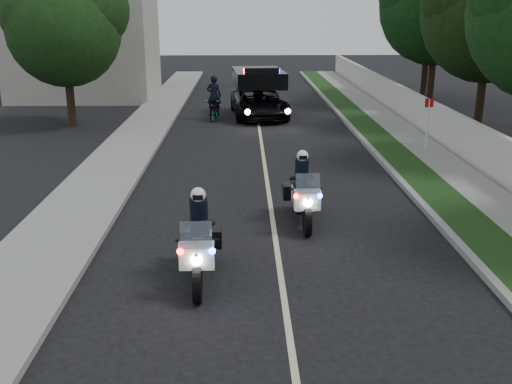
# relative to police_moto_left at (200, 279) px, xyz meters

# --- Properties ---
(ground) EXTENTS (120.00, 120.00, 0.00)m
(ground) POSITION_rel_police_moto_left_xyz_m (1.61, -0.86, 0.00)
(ground) COLOR black
(ground) RESTS_ON ground
(curb_right) EXTENTS (0.20, 60.00, 0.15)m
(curb_right) POSITION_rel_police_moto_left_xyz_m (5.71, 9.14, 0.07)
(curb_right) COLOR gray
(curb_right) RESTS_ON ground
(grass_verge) EXTENTS (1.20, 60.00, 0.16)m
(grass_verge) POSITION_rel_police_moto_left_xyz_m (6.41, 9.14, 0.08)
(grass_verge) COLOR #193814
(grass_verge) RESTS_ON ground
(sidewalk_right) EXTENTS (1.40, 60.00, 0.16)m
(sidewalk_right) POSITION_rel_police_moto_left_xyz_m (7.71, 9.14, 0.08)
(sidewalk_right) COLOR gray
(sidewalk_right) RESTS_ON ground
(property_wall) EXTENTS (0.22, 60.00, 1.50)m
(property_wall) POSITION_rel_police_moto_left_xyz_m (8.71, 9.14, 0.75)
(property_wall) COLOR beige
(property_wall) RESTS_ON ground
(curb_left) EXTENTS (0.20, 60.00, 0.15)m
(curb_left) POSITION_rel_police_moto_left_xyz_m (-2.49, 9.14, 0.07)
(curb_left) COLOR gray
(curb_left) RESTS_ON ground
(sidewalk_left) EXTENTS (2.00, 60.00, 0.16)m
(sidewalk_left) POSITION_rel_police_moto_left_xyz_m (-3.59, 9.14, 0.08)
(sidewalk_left) COLOR gray
(sidewalk_left) RESTS_ON ground
(building_far) EXTENTS (8.00, 6.00, 7.00)m
(building_far) POSITION_rel_police_moto_left_xyz_m (-8.39, 25.14, 3.50)
(building_far) COLOR #A8A396
(building_far) RESTS_ON ground
(lane_marking) EXTENTS (0.12, 50.00, 0.01)m
(lane_marking) POSITION_rel_police_moto_left_xyz_m (1.61, 9.14, 0.00)
(lane_marking) COLOR #BFB78C
(lane_marking) RESTS_ON ground
(police_moto_left) EXTENTS (0.82, 2.22, 1.87)m
(police_moto_left) POSITION_rel_police_moto_left_xyz_m (0.00, 0.00, 0.00)
(police_moto_left) COLOR silver
(police_moto_left) RESTS_ON ground
(police_moto_right) EXTENTS (0.82, 2.18, 1.83)m
(police_moto_right) POSITION_rel_police_moto_left_xyz_m (2.34, 3.26, 0.00)
(police_moto_right) COLOR silver
(police_moto_right) RESTS_ON ground
(police_suv) EXTENTS (2.99, 5.68, 2.67)m
(police_suv) POSITION_rel_police_moto_left_xyz_m (1.69, 18.49, 0.00)
(police_suv) COLOR black
(police_suv) RESTS_ON ground
(bicycle) EXTENTS (0.88, 1.98, 1.01)m
(bicycle) POSITION_rel_police_moto_left_xyz_m (-0.50, 17.75, 0.00)
(bicycle) COLOR black
(bicycle) RESTS_ON ground
(cyclist) EXTENTS (0.74, 0.55, 1.92)m
(cyclist) POSITION_rel_police_moto_left_xyz_m (-0.50, 17.75, 0.00)
(cyclist) COLOR black
(cyclist) RESTS_ON ground
(sign_post) EXTENTS (0.38, 0.38, 2.13)m
(sign_post) POSITION_rel_police_moto_left_xyz_m (7.61, 10.47, 0.00)
(sign_post) COLOR #A7100B
(sign_post) RESTS_ON ground
(tree_right_c) EXTENTS (6.75, 6.75, 9.51)m
(tree_right_c) POSITION_rel_police_moto_left_xyz_m (11.30, 15.01, 0.00)
(tree_right_c) COLOR black
(tree_right_c) RESTS_ON ground
(tree_right_d) EXTENTS (6.92, 6.92, 10.15)m
(tree_right_d) POSITION_rel_police_moto_left_xyz_m (11.18, 21.75, 0.00)
(tree_right_d) COLOR #143C14
(tree_right_d) RESTS_ON ground
(tree_right_e) EXTENTS (5.69, 5.69, 9.32)m
(tree_right_e) POSITION_rel_police_moto_left_xyz_m (11.86, 25.24, 0.00)
(tree_right_e) COLOR black
(tree_right_e) RESTS_ON ground
(tree_left_near) EXTENTS (4.97, 4.97, 8.27)m
(tree_left_near) POSITION_rel_police_moto_left_xyz_m (-6.91, 16.24, 0.00)
(tree_left_near) COLOR #1A3C14
(tree_left_near) RESTS_ON ground
(tree_left_far) EXTENTS (8.03, 8.03, 10.56)m
(tree_left_far) POSITION_rel_police_moto_left_xyz_m (-8.23, 30.04, 0.00)
(tree_left_far) COLOR #133410
(tree_left_far) RESTS_ON ground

